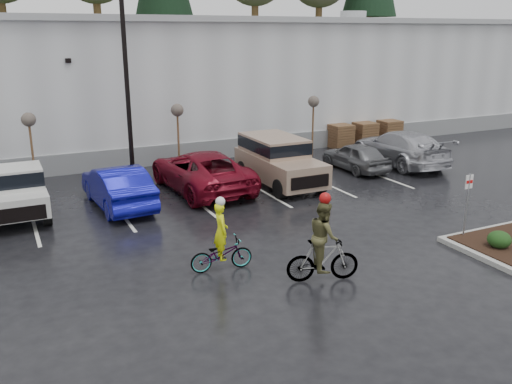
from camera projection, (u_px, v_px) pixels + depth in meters
name	position (u px, v px, depth m)	size (l,w,h in m)	color
ground	(371.00, 264.00, 15.66)	(120.00, 120.00, 0.00)	black
warehouse	(155.00, 78.00, 33.58)	(60.50, 15.50, 7.20)	silver
wooded_ridge	(91.00, 68.00, 53.60)	(80.00, 25.00, 6.00)	#263E1A
lamppost	(125.00, 50.00, 22.71)	(0.50, 1.00, 9.22)	black
sapling_west	(29.00, 124.00, 22.74)	(0.60, 0.60, 3.20)	#4D3B1F
sapling_mid	(177.00, 114.00, 25.46)	(0.60, 0.60, 3.20)	#4D3B1F
sapling_east	(313.00, 105.00, 28.60)	(0.60, 0.60, 3.20)	#4D3B1F
pallet_stack_a	(340.00, 136.00, 31.09)	(1.20, 1.20, 1.35)	#4D3B1F
pallet_stack_b	(364.00, 134.00, 31.81)	(1.20, 1.20, 1.35)	#4D3B1F
pallet_stack_c	(389.00, 131.00, 32.56)	(1.20, 1.20, 1.35)	#4D3B1F
shrub_a	(499.00, 240.00, 16.35)	(0.70, 0.70, 0.52)	black
fire_lane_sign	(467.00, 198.00, 17.02)	(0.30, 0.05, 2.20)	gray
pickup_white	(14.00, 188.00, 19.70)	(2.10, 5.20, 1.96)	beige
car_blue	(118.00, 186.00, 20.56)	(1.69, 4.84, 1.60)	#0C0E8C
car_red	(201.00, 171.00, 22.70)	(2.79, 6.06, 1.68)	maroon
suv_tan	(280.00, 162.00, 23.43)	(2.20, 5.10, 2.06)	gray
car_grey	(356.00, 156.00, 26.06)	(1.59, 3.96, 1.35)	#5C5E61
car_far_silver	(399.00, 148.00, 27.14)	(2.40, 5.91, 1.71)	#B5B6BE
cyclist_hivis	(221.00, 248.00, 15.06)	(1.83, 0.80, 2.15)	#3F3F44
cyclist_olive	(323.00, 250.00, 14.35)	(1.98, 1.09, 2.47)	#3F3F44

